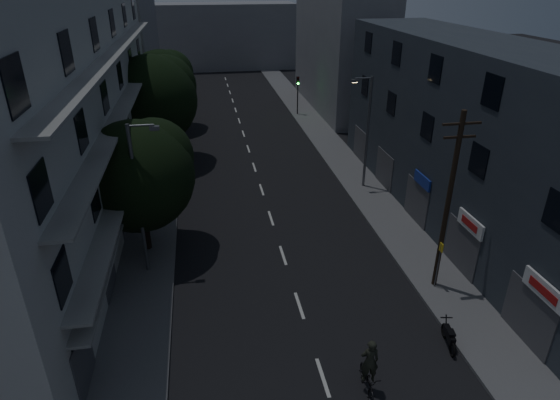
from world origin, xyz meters
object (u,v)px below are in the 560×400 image
object	(u,v)px
bus_stop_sign	(439,257)
cyclist	(368,374)
utility_pole	(448,200)
motorcycle	(449,337)

from	to	relation	value
bus_stop_sign	cyclist	xyz separation A→B (m)	(-5.49, -5.52, -1.07)
cyclist	bus_stop_sign	bearing A→B (deg)	49.99
utility_pole	motorcycle	bearing A→B (deg)	-108.50
utility_pole	bus_stop_sign	size ratio (longest dim) A/B	3.56
utility_pole	cyclist	xyz separation A→B (m)	(-5.56, -5.72, -4.05)
bus_stop_sign	utility_pole	bearing A→B (deg)	69.72
bus_stop_sign	cyclist	distance (m)	7.86
utility_pole	motorcycle	world-z (taller)	utility_pole
cyclist	utility_pole	bearing A→B (deg)	50.61
utility_pole	bus_stop_sign	world-z (taller)	utility_pole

